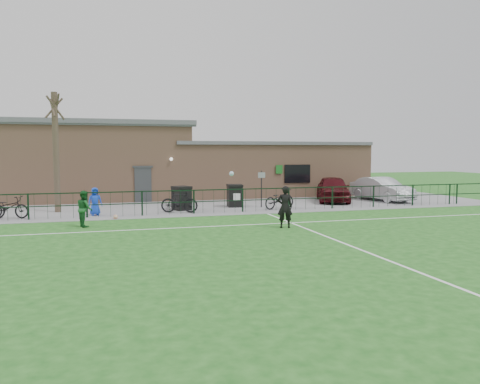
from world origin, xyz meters
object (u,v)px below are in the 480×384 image
object	(u,v)px
bicycle_c	(8,207)
ball_ground	(116,217)
bare_tree	(56,153)
car_maroon	(333,189)
wheelie_bin_left	(182,199)
spectator_child	(95,201)
bicycle_e	(279,199)
wheelie_bin_right	(235,196)
sign_post	(261,189)
car_silver	(382,189)
bicycle_d	(179,202)
outfield_player	(85,209)

from	to	relation	value
bicycle_c	ball_ground	size ratio (longest dim) A/B	8.97
bare_tree	car_maroon	xyz separation A→B (m)	(15.66, 0.68, -2.21)
wheelie_bin_left	spectator_child	distance (m)	4.40
bicycle_c	bicycle_e	world-z (taller)	bicycle_e
spectator_child	ball_ground	bearing A→B (deg)	-69.46
wheelie_bin_right	spectator_child	bearing A→B (deg)	-163.00
wheelie_bin_right	bicycle_e	size ratio (longest dim) A/B	0.58
bicycle_c	bicycle_e	size ratio (longest dim) A/B	0.98
wheelie_bin_left	sign_post	world-z (taller)	sign_post
ball_ground	spectator_child	bearing A→B (deg)	121.89
spectator_child	car_silver	bearing A→B (deg)	-4.17
wheelie_bin_left	car_silver	distance (m)	12.73
bare_tree	bicycle_d	size ratio (longest dim) A/B	3.25
bare_tree	wheelie_bin_left	world-z (taller)	bare_tree
bare_tree	spectator_child	xyz separation A→B (m)	(1.84, -1.83, -2.31)
car_silver	ball_ground	distance (m)	16.47
bicycle_d	spectator_child	size ratio (longest dim) A/B	1.38
wheelie_bin_left	wheelie_bin_right	xyz separation A→B (m)	(3.04, 0.60, -0.00)
bicycle_e	outfield_player	distance (m)	10.24
bicycle_c	outfield_player	distance (m)	4.82
wheelie_bin_right	spectator_child	world-z (taller)	spectator_child
outfield_player	spectator_child	bearing A→B (deg)	-22.50
bicycle_e	outfield_player	size ratio (longest dim) A/B	1.33
bicycle_d	car_maroon	bearing A→B (deg)	-55.24
bicycle_c	bare_tree	bearing A→B (deg)	-26.76
outfield_player	bicycle_c	bearing A→B (deg)	29.18
bare_tree	bicycle_e	bearing A→B (deg)	-9.41
bicycle_e	wheelie_bin_left	bearing A→B (deg)	58.32
wheelie_bin_left	sign_post	xyz separation A→B (m)	(4.38, -0.02, 0.42)
wheelie_bin_right	car_maroon	distance (m)	6.56
bare_tree	bicycle_d	world-z (taller)	bare_tree
bicycle_c	outfield_player	world-z (taller)	outfield_player
car_silver	wheelie_bin_left	bearing A→B (deg)	175.65
sign_post	ball_ground	world-z (taller)	sign_post
car_maroon	bicycle_c	size ratio (longest dim) A/B	2.36
car_silver	bicycle_c	bearing A→B (deg)	175.79
sign_post	bicycle_c	world-z (taller)	sign_post
bare_tree	car_silver	bearing A→B (deg)	0.95
bicycle_c	ball_ground	distance (m)	4.97
bicycle_c	bicycle_d	bearing A→B (deg)	-70.21
car_silver	sign_post	bearing A→B (deg)	178.66
outfield_player	ball_ground	xyz separation A→B (m)	(1.25, 1.81, -0.64)
spectator_child	wheelie_bin_left	bearing A→B (deg)	0.67
wheelie_bin_left	spectator_child	world-z (taller)	spectator_child
sign_post	bicycle_e	distance (m)	1.26
wheelie_bin_left	bare_tree	bearing A→B (deg)	152.01
sign_post	bicycle_e	size ratio (longest dim) A/B	1.01
wheelie_bin_right	car_maroon	world-z (taller)	car_maroon
wheelie_bin_right	ball_ground	xyz separation A→B (m)	(-6.42, -2.98, -0.49)
wheelie_bin_right	sign_post	size ratio (longest dim) A/B	0.57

